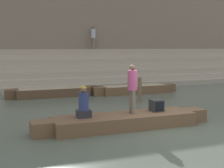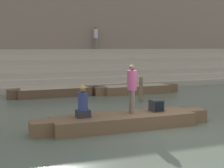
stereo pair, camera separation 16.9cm
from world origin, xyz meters
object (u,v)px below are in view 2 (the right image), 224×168
at_px(person_standing, 132,86).
at_px(rowboat_main, 124,121).
at_px(tv_set, 156,106).
at_px(mooring_post, 141,90).
at_px(person_on_steps, 96,36).
at_px(moored_boat_shore, 137,89).
at_px(moored_boat_distant, 55,92).
at_px(person_rowing, 83,104).

bearing_deg(person_standing, rowboat_main, -174.97).
relative_size(person_standing, tv_set, 3.89).
distance_m(rowboat_main, mooring_post, 5.01).
bearing_deg(person_on_steps, person_standing, -55.05).
distance_m(person_standing, mooring_post, 4.84).
relative_size(rowboat_main, moored_boat_shore, 1.20).
bearing_deg(mooring_post, person_standing, -119.00).
xyz_separation_m(person_standing, moored_boat_distant, (-1.39, 7.40, -1.16)).
relative_size(moored_boat_shore, mooring_post, 4.23).
relative_size(rowboat_main, person_on_steps, 3.62).
xyz_separation_m(tv_set, person_on_steps, (1.83, 13.24, 2.86)).
bearing_deg(moored_boat_distant, person_standing, -85.47).
xyz_separation_m(rowboat_main, person_standing, (0.31, 0.08, 1.17)).
height_order(person_standing, person_rowing, person_standing).
distance_m(rowboat_main, person_on_steps, 14.09).
relative_size(moored_boat_distant, mooring_post, 4.15).
distance_m(rowboat_main, moored_boat_distant, 7.55).
bearing_deg(tv_set, rowboat_main, -173.22).
bearing_deg(tv_set, person_on_steps, 84.02).
bearing_deg(person_rowing, moored_boat_distant, 76.21).
distance_m(rowboat_main, person_rowing, 1.54).
relative_size(person_rowing, moored_boat_distant, 0.21).
bearing_deg(person_on_steps, moored_boat_shore, -38.40).
relative_size(rowboat_main, mooring_post, 5.10).
relative_size(person_standing, mooring_post, 1.37).
height_order(rowboat_main, moored_boat_distant, moored_boat_distant).
relative_size(moored_boat_shore, moored_boat_distant, 1.02).
distance_m(person_rowing, mooring_post, 5.82).
height_order(tv_set, moored_boat_shore, tv_set).
bearing_deg(person_on_steps, moored_boat_distant, -78.60).
relative_size(tv_set, person_on_steps, 0.25).
bearing_deg(mooring_post, moored_boat_shore, 69.63).
xyz_separation_m(rowboat_main, moored_boat_distant, (-1.07, 7.48, 0.01)).
height_order(rowboat_main, person_standing, person_standing).
relative_size(tv_set, moored_boat_distant, 0.08).
height_order(rowboat_main, mooring_post, mooring_post).
relative_size(person_standing, moored_boat_distant, 0.33).
bearing_deg(person_standing, mooring_post, 52.06).
height_order(person_standing, tv_set, person_standing).
distance_m(person_rowing, moored_boat_distant, 7.44).
bearing_deg(person_on_steps, rowboat_main, -56.26).
xyz_separation_m(moored_boat_shore, mooring_post, (-1.01, -2.72, 0.36)).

